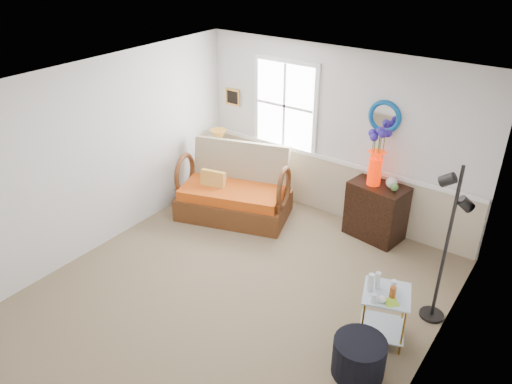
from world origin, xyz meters
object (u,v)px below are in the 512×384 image
Objects in this scene: lamp_stand at (219,171)px; floor_lamp at (446,247)px; side_table at (384,315)px; cabinet at (376,211)px; loveseat at (233,184)px; ottoman at (359,357)px.

floor_lamp is (4.15, -1.16, 0.70)m from lamp_stand.
cabinet is at bearing 115.94° from side_table.
floor_lamp is at bearing -26.42° from loveseat.
loveseat is at bearing 158.55° from side_table.
floor_lamp is (3.30, -0.49, 0.43)m from loveseat.
floor_lamp is (0.35, 0.67, 0.66)m from side_table.
cabinet is 2.66m from ottoman.
loveseat is 1.11m from lamp_stand.
floor_lamp is 1.53m from ottoman.
side_table is 0.32× the size of floor_lamp.
side_table is (2.95, -1.16, -0.23)m from loveseat.
side_table is 0.61m from ottoman.
cabinet is (2.03, 0.73, -0.13)m from loveseat.
floor_lamp reaches higher than cabinet.
loveseat is 3.05× the size of lamp_stand.
ottoman is at bearing -104.61° from floor_lamp.
floor_lamp is at bearing -34.75° from cabinet.
side_table reaches higher than ottoman.
cabinet is at bearing 1.73° from loveseat.
floor_lamp is (1.27, -1.22, 0.55)m from cabinet.
loveseat is 3.46m from ottoman.
lamp_stand is at bearing 147.36° from ottoman.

